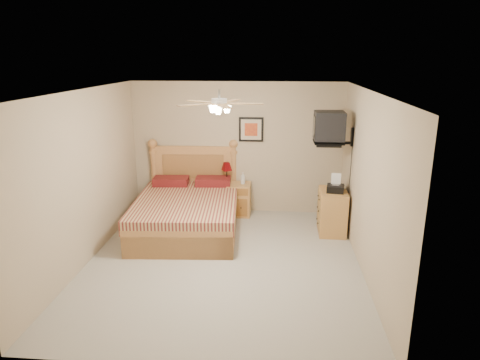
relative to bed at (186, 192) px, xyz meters
name	(u,v)px	position (x,y,z in m)	size (l,w,h in m)	color
floor	(223,262)	(0.77, -1.12, -0.71)	(4.50, 4.50, 0.00)	#9D998E
ceiling	(221,91)	(0.77, -1.12, 1.79)	(4.00, 4.50, 0.04)	white
wall_back	(237,148)	(0.77, 1.13, 0.54)	(4.00, 0.04, 2.50)	tan
wall_front	(191,252)	(0.77, -3.37, 0.54)	(4.00, 0.04, 2.50)	tan
wall_left	(85,178)	(-1.23, -1.12, 0.54)	(0.04, 4.50, 2.50)	tan
wall_right	(368,185)	(2.77, -1.12, 0.54)	(0.04, 4.50, 2.50)	tan
bed	(186,192)	(0.00, 0.00, 0.00)	(1.68, 2.20, 1.43)	#B4784C
nightstand	(235,199)	(0.76, 0.88, -0.40)	(0.57, 0.43, 0.62)	#AE7444
table_lamp	(227,173)	(0.59, 0.91, 0.11)	(0.22, 0.22, 0.41)	#530205
lotion_bottle	(243,178)	(0.90, 0.89, 0.02)	(0.09, 0.09, 0.23)	silver
framed_picture	(251,129)	(1.04, 1.11, 0.91)	(0.46, 0.04, 0.46)	black
dresser	(332,212)	(2.50, 0.17, -0.33)	(0.45, 0.64, 0.76)	#BD8939
fax_machine	(336,183)	(2.52, 0.10, 0.19)	(0.28, 0.30, 0.30)	black
magazine_lower	(333,186)	(2.51, 0.37, 0.06)	(0.22, 0.29, 0.03)	beige
magazine_upper	(333,185)	(2.51, 0.39, 0.08)	(0.18, 0.24, 0.02)	gray
wall_tv	(338,128)	(2.52, 0.22, 1.10)	(0.56, 0.46, 0.58)	black
ceiling_fan	(219,103)	(0.77, -1.32, 1.65)	(1.14, 1.14, 0.28)	silver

